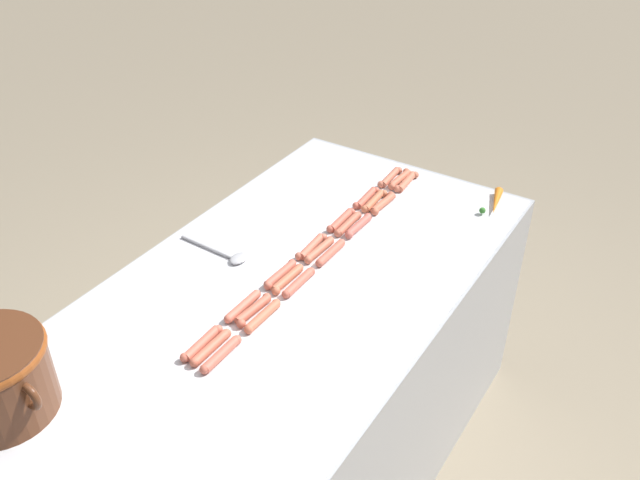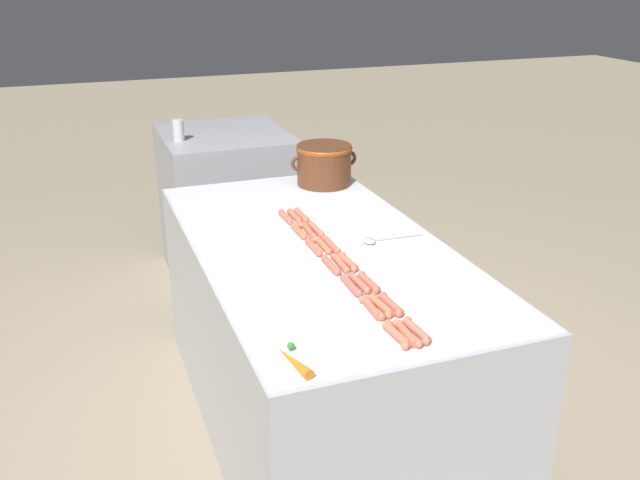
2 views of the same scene
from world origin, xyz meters
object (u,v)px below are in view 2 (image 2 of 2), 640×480
at_px(hot_dog_0, 397,335).
at_px(hot_dog_7, 407,334).
at_px(hot_dog_3, 331,265).
at_px(hot_dog_5, 299,231).
at_px(hot_dog_8, 381,306).
at_px(hot_dog_19, 316,229).
at_px(hot_dog_17, 348,262).
at_px(serving_spoon, 379,239).
at_px(bean_pot, 324,162).
at_px(hot_dog_9, 359,283).
at_px(hot_dog_10, 339,263).
at_px(hot_dog_14, 417,330).
at_px(hot_dog_18, 331,245).
at_px(hot_dog_6, 286,217).
at_px(hot_dog_2, 351,286).
at_px(hot_dog_20, 301,215).
at_px(carrot, 293,360).
at_px(hot_dog_11, 322,245).
at_px(hot_dog_15, 391,304).
at_px(soda_can, 178,130).
at_px(hot_dog_16, 369,282).
at_px(hot_dog_13, 294,216).
at_px(back_cabinet, 228,206).
at_px(hot_dog_4, 314,247).
at_px(hot_dog_1, 372,308).
at_px(hot_dog_12, 308,231).

height_order(hot_dog_0, hot_dog_7, same).
relative_size(hot_dog_3, hot_dog_5, 1.00).
relative_size(hot_dog_8, hot_dog_19, 1.00).
distance_m(hot_dog_17, serving_spoon, 0.27).
bearing_deg(bean_pot, hot_dog_9, -104.66).
distance_m(hot_dog_10, hot_dog_14, 0.56).
bearing_deg(hot_dog_19, hot_dog_18, -90.82).
relative_size(hot_dog_10, hot_dog_17, 1.00).
xyz_separation_m(hot_dog_0, hot_dog_6, (-0.00, 1.11, 0.00)).
bearing_deg(hot_dog_14, hot_dog_2, 100.63).
distance_m(hot_dog_3, hot_dog_14, 0.55).
distance_m(hot_dog_9, hot_dog_20, 0.73).
relative_size(hot_dog_18, carrot, 0.89).
bearing_deg(hot_dog_6, hot_dog_19, -68.63).
height_order(hot_dog_6, hot_dog_19, same).
height_order(hot_dog_11, hot_dog_14, same).
height_order(hot_dog_5, hot_dog_15, same).
distance_m(hot_dog_2, soda_can, 2.03).
bearing_deg(hot_dog_5, hot_dog_20, 68.09).
relative_size(hot_dog_15, hot_dog_19, 1.00).
relative_size(hot_dog_16, soda_can, 1.29).
height_order(hot_dog_13, hot_dog_17, same).
distance_m(back_cabinet, serving_spoon, 1.81).
bearing_deg(hot_dog_8, back_cabinet, 89.90).
height_order(carrot, soda_can, soda_can).
bearing_deg(hot_dog_4, hot_dog_11, 7.03).
height_order(hot_dog_18, soda_can, soda_can).
xyz_separation_m(hot_dog_3, hot_dog_19, (0.07, 0.37, 0.00)).
distance_m(hot_dog_8, hot_dog_11, 0.55).
xyz_separation_m(hot_dog_10, hot_dog_13, (0.00, 0.55, 0.00)).
bearing_deg(hot_dog_9, hot_dog_1, -100.17).
bearing_deg(hot_dog_12, hot_dog_10, -89.70).
bearing_deg(back_cabinet, hot_dog_0, -90.90).
bearing_deg(hot_dog_13, hot_dog_3, -94.11).
relative_size(hot_dog_11, hot_dog_12, 1.00).
bearing_deg(hot_dog_13, hot_dog_20, 0.81).
height_order(hot_dog_3, bean_pot, bean_pot).
distance_m(hot_dog_17, hot_dog_20, 0.55).
height_order(hot_dog_0, hot_dog_2, same).
bearing_deg(hot_dog_9, hot_dog_13, 89.79).
bearing_deg(hot_dog_19, hot_dog_2, -97.20).
xyz_separation_m(hot_dog_20, soda_can, (-0.32, 1.27, 0.13)).
bearing_deg(hot_dog_14, carrot, -174.92).
distance_m(hot_dog_16, carrot, 0.57).
bearing_deg(hot_dog_12, hot_dog_4, -101.57).
bearing_deg(hot_dog_10, carrot, -122.42).
xyz_separation_m(hot_dog_6, hot_dog_19, (0.07, -0.19, 0.00)).
bearing_deg(hot_dog_4, hot_dog_10, -77.99).
distance_m(hot_dog_11, carrot, 0.86).
xyz_separation_m(hot_dog_12, hot_dog_20, (0.04, 0.19, 0.00)).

